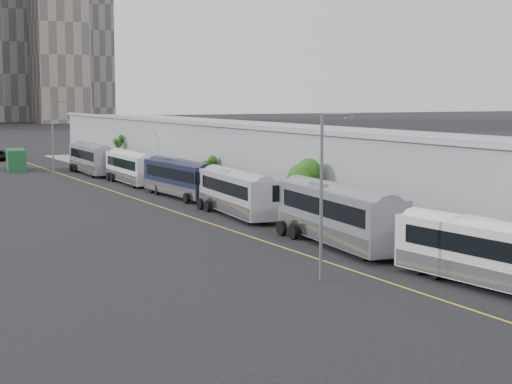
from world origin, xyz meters
TOP-DOWN VIEW (x-y plane):
  - sidewalk at (9.00, 55.00)m, footprint 10.00×170.00m
  - lane_line at (-1.50, 55.00)m, footprint 0.12×160.00m
  - depot at (12.99, 55.00)m, footprint 12.45×160.40m
  - bus_2 at (2.37, 33.23)m, footprint 3.67×12.39m
  - bus_3 at (2.10, 47.61)m, footprint 4.23×14.21m
  - bus_4 at (2.27, 63.45)m, footprint 3.82×13.03m
  - bus_5 at (2.79, 77.43)m, footprint 3.05×12.77m
  - bus_6 at (2.63, 91.88)m, footprint 2.92×12.55m
  - bus_7 at (2.00, 105.39)m, footprint 3.10×13.42m
  - tree_2 at (5.47, 58.16)m, footprint 2.66×2.66m
  - tree_3 at (6.14, 78.24)m, footprint 1.31×1.31m
  - tree_4 at (6.29, 107.89)m, footprint 1.02×1.02m
  - street_lamp_near at (-4.30, 38.99)m, footprint 2.04×0.22m
  - street_lamp_far at (-3.62, 101.61)m, footprint 2.04×0.22m
  - shipping_container at (-5.43, 115.54)m, footprint 3.15×6.54m
  - suv at (-3.90, 133.61)m, footprint 3.75×5.87m

SIDE VIEW (x-z plane):
  - lane_line at x=-1.50m, z-range 0.00..0.02m
  - sidewalk at x=9.00m, z-range 0.00..0.12m
  - suv at x=-3.90m, z-range 0.00..1.51m
  - shipping_container at x=-5.43m, z-range 0.00..2.79m
  - bus_2 at x=2.37m, z-range -0.28..3.29m
  - bus_6 at x=2.63m, z-range -0.28..3.36m
  - bus_5 at x=2.79m, z-range -0.29..3.42m
  - bus_4 at x=2.27m, z-range -0.29..3.46m
  - bus_7 at x=2.00m, z-range -0.30..3.60m
  - bus_3 at x=2.10m, z-range -0.32..3.77m
  - tree_3 at x=6.14m, z-range 1.03..4.51m
  - depot at x=12.99m, z-range -0.09..7.11m
  - tree_4 at x=6.29m, z-range 1.42..5.67m
  - tree_2 at x=5.47m, z-range 1.14..6.11m
  - street_lamp_near at x=-4.30m, z-range 0.69..9.74m
  - street_lamp_far at x=-3.62m, z-range 0.70..10.07m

